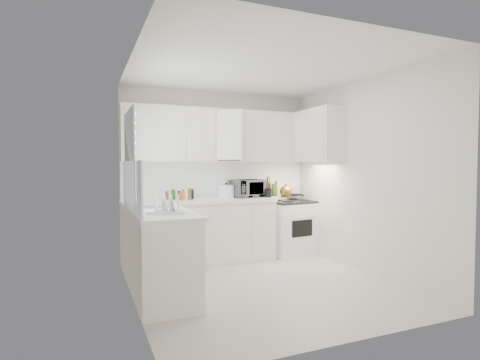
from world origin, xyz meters
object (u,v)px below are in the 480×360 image
tea_kettle (286,191)px  dish_rack (166,203)px  stove (291,220)px  microwave (247,186)px  utensil_crock (268,187)px  rice_cooker (226,190)px

tea_kettle → dish_rack: size_ratio=0.63×
stove → microwave: bearing=166.2°
microwave → dish_rack: size_ratio=1.29×
stove → utensil_crock: 0.73m
tea_kettle → microwave: microwave is taller
rice_cooker → utensil_crock: bearing=-11.3°
tea_kettle → utensil_crock: (-0.27, 0.08, 0.07)m
stove → tea_kettle: tea_kettle is taller
rice_cooker → stove: bearing=-1.8°
stove → microwave: (-0.73, 0.09, 0.56)m
tea_kettle → microwave: size_ratio=0.49×
dish_rack → tea_kettle: bearing=45.7°
dish_rack → rice_cooker: bearing=65.7°
microwave → rice_cooker: (-0.36, -0.03, -0.05)m
microwave → rice_cooker: microwave is taller
stove → microwave: microwave is taller
stove → tea_kettle: bearing=-145.1°
microwave → stove: bearing=-21.9°
tea_kettle → utensil_crock: bearing=154.2°
stove → dish_rack: size_ratio=2.91×
microwave → dish_rack: bearing=-151.6°
rice_cooker → utensil_crock: (0.64, -0.15, 0.05)m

